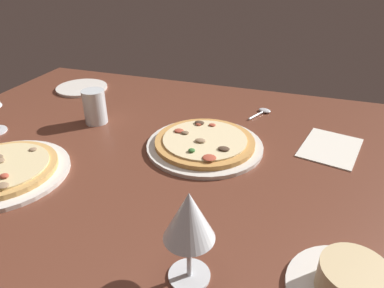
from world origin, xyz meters
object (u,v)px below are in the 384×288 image
object	(u,v)px
pizza_main	(205,143)
paper_menu	(330,148)
spoon	(263,112)
pizza_side	(3,170)
water_glass	(95,109)
side_plate	(82,88)
ramekin_on_saucer	(351,285)
wine_glass_near	(189,219)

from	to	relation	value
pizza_main	paper_menu	distance (cm)	32.05
spoon	pizza_side	bearing A→B (deg)	46.38
water_glass	side_plate	size ratio (longest dim) A/B	0.54
ramekin_on_saucer	spoon	xyz separation A→B (cm)	(21.73, -61.26, -1.73)
wine_glass_near	spoon	bearing A→B (deg)	-91.26
ramekin_on_saucer	spoon	world-z (taller)	ramekin_on_saucer
pizza_main	water_glass	world-z (taller)	water_glass
wine_glass_near	side_plate	world-z (taller)	wine_glass_near
pizza_side	spoon	bearing A→B (deg)	-133.62
paper_menu	spoon	distance (cm)	25.60
ramekin_on_saucer	side_plate	xyz separation A→B (cm)	(86.99, -61.66, -1.74)
pizza_side	wine_glass_near	xyz separation A→B (cm)	(-48.54, 13.06, 10.32)
ramekin_on_saucer	pizza_main	bearing A→B (deg)	-47.13
pizza_main	ramekin_on_saucer	distance (cm)	47.85
pizza_side	water_glass	bearing A→B (deg)	-99.16
paper_menu	pizza_side	bearing A→B (deg)	40.23
water_glass	side_plate	distance (cm)	30.40
pizza_side	spoon	size ratio (longest dim) A/B	2.94
water_glass	spoon	bearing A→B (deg)	-154.00
pizza_side	water_glass	distance (cm)	31.01
pizza_main	spoon	size ratio (longest dim) A/B	3.03
paper_menu	wine_glass_near	bearing A→B (deg)	79.60
paper_menu	spoon	bearing A→B (deg)	-26.94
wine_glass_near	paper_menu	world-z (taller)	wine_glass_near
water_glass	side_plate	bearing A→B (deg)	-47.93
ramekin_on_saucer	water_glass	world-z (taller)	water_glass
pizza_main	paper_menu	world-z (taller)	pizza_main
pizza_main	side_plate	bearing A→B (deg)	-26.04
pizza_main	water_glass	distance (cm)	34.64
side_plate	spoon	bearing A→B (deg)	179.65
water_glass	paper_menu	xyz separation A→B (cm)	(-64.73, -5.60, -4.13)
pizza_main	side_plate	xyz separation A→B (cm)	(54.45, -26.60, -0.73)
side_plate	paper_menu	distance (cm)	86.58
ramekin_on_saucer	water_glass	bearing A→B (deg)	-30.46
pizza_side	ramekin_on_saucer	size ratio (longest dim) A/B	1.58
ramekin_on_saucer	paper_menu	world-z (taller)	ramekin_on_saucer
water_glass	spoon	world-z (taller)	water_glass
pizza_main	pizza_side	xyz separation A→B (cm)	(39.16, 26.24, -0.02)
paper_menu	water_glass	bearing A→B (deg)	17.79
side_plate	paper_menu	world-z (taller)	side_plate
pizza_main	pizza_side	bearing A→B (deg)	33.83
pizza_main	pizza_side	size ratio (longest dim) A/B	1.03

